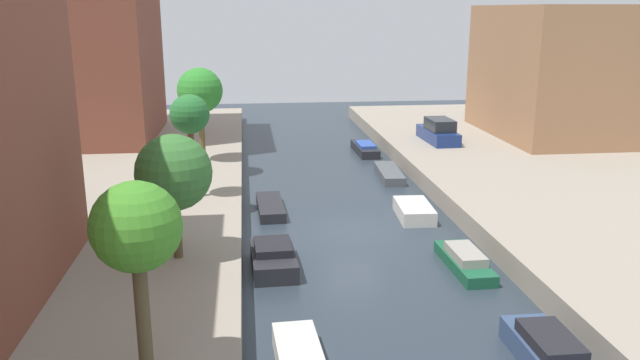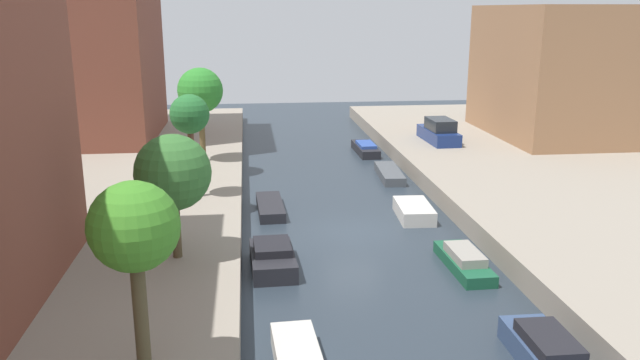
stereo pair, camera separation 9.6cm
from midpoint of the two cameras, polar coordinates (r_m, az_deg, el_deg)
The scene contains 16 objects.
ground_plane at distance 29.23m, azimuth 2.84°, elevation -4.65°, with size 84.00×84.00×0.00m, color #28333D.
quay_left at distance 30.50m, azimuth -26.26°, elevation -4.40°, with size 20.00×64.00×1.00m, color gray.
low_block_right at distance 49.24m, azimuth 20.97°, elevation 9.01°, with size 10.00×12.57×9.09m, color #9E704C.
street_tree_0 at distance 15.48m, azimuth -16.19°, elevation -4.32°, with size 2.15×2.15×5.00m.
street_tree_1 at distance 23.30m, azimuth -13.00°, elevation 0.59°, with size 2.74×2.74×4.57m.
street_tree_2 at distance 30.78m, azimuth -11.60°, elevation 5.57°, with size 1.86×1.86×4.98m.
street_tree_3 at distance 38.37m, azimuth -10.70°, elevation 7.75°, with size 2.65×2.65×5.54m.
parked_car at distance 44.70m, azimuth 10.43°, elevation 4.22°, with size 1.85×4.71×1.63m.
moored_boat_left_1 at distance 18.63m, azimuth -2.01°, elevation -15.57°, with size 1.39×3.25×0.66m.
moored_boat_left_2 at distance 25.15m, azimuth -4.29°, elevation -6.94°, with size 1.77×3.44×1.01m.
moored_boat_left_3 at distance 32.10m, azimuth -4.52°, elevation -2.40°, with size 1.36×4.03×0.50m.
moored_boat_right_1 at distance 19.66m, azimuth 19.62°, elevation -14.38°, with size 1.46×3.90×1.04m.
moored_boat_right_2 at distance 25.73m, azimuth 12.64°, elevation -7.00°, with size 1.28×3.99×0.81m.
moored_boat_right_3 at distance 31.40m, azimuth 8.28°, elevation -2.74°, with size 1.73×3.14×0.68m.
moored_boat_right_4 at distance 38.70m, azimuth 6.10°, elevation 0.58°, with size 1.47×4.47×0.51m.
moored_boat_right_5 at distance 45.16m, azimuth 3.96°, elevation 2.82°, with size 1.36×4.33×0.77m.
Camera 1 is at (-4.70, -27.15, 9.78)m, focal length 35.98 mm.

